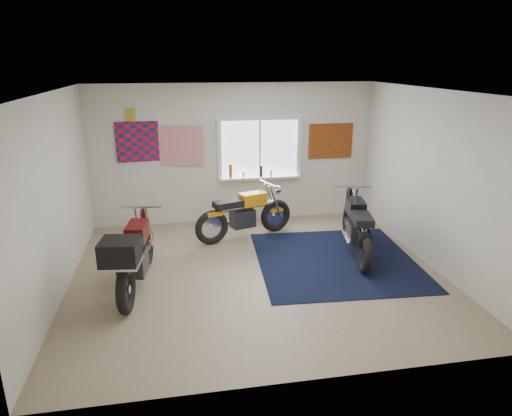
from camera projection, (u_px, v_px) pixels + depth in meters
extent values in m
plane|color=#9E896B|center=(257.00, 273.00, 6.96)|extent=(5.50, 5.50, 0.00)
plane|color=white|center=(257.00, 91.00, 6.12)|extent=(5.50, 5.50, 0.00)
plane|color=silver|center=(234.00, 154.00, 8.88)|extent=(5.50, 0.00, 5.50)
plane|color=silver|center=(305.00, 259.00, 4.20)|extent=(5.50, 0.00, 5.50)
plane|color=silver|center=(54.00, 198.00, 6.08)|extent=(0.00, 5.00, 5.00)
plane|color=silver|center=(433.00, 180.00, 7.00)|extent=(0.00, 5.00, 5.00)
cube|color=black|center=(336.00, 260.00, 7.40)|extent=(2.65, 2.74, 0.01)
cube|color=white|center=(259.00, 148.00, 8.92)|extent=(1.50, 0.02, 1.10)
cube|color=white|center=(260.00, 118.00, 8.72)|extent=(1.66, 0.06, 0.08)
cube|color=white|center=(260.00, 178.00, 9.09)|extent=(1.66, 0.06, 0.08)
cube|color=white|center=(219.00, 150.00, 8.77)|extent=(0.08, 0.06, 1.10)
cube|color=white|center=(299.00, 147.00, 9.04)|extent=(0.08, 0.06, 1.10)
cube|color=white|center=(260.00, 149.00, 8.91)|extent=(0.04, 0.06, 1.10)
cube|color=white|center=(260.00, 178.00, 9.03)|extent=(1.60, 0.16, 0.04)
cylinder|color=#8D4914|center=(231.00, 171.00, 8.87)|extent=(0.07, 0.07, 0.28)
cylinder|color=silver|center=(243.00, 174.00, 8.94)|extent=(0.06, 0.06, 0.12)
cylinder|color=black|center=(261.00, 171.00, 8.98)|extent=(0.06, 0.06, 0.22)
cylinder|color=gold|center=(271.00, 173.00, 9.03)|extent=(0.05, 0.05, 0.14)
plane|color=red|center=(144.00, 142.00, 8.49)|extent=(1.00, 0.07, 1.00)
plane|color=red|center=(179.00, 146.00, 8.61)|extent=(0.90, 0.09, 0.90)
cube|color=#A59D2F|center=(130.00, 115.00, 8.30)|extent=(0.18, 0.02, 0.24)
cube|color=#A54C14|center=(331.00, 141.00, 9.13)|extent=(0.90, 0.03, 0.70)
torus|color=black|center=(276.00, 216.00, 8.58)|extent=(0.63, 0.32, 0.63)
torus|color=black|center=(212.00, 227.00, 7.97)|extent=(0.63, 0.32, 0.63)
cylinder|color=silver|center=(276.00, 216.00, 8.58)|extent=(0.13, 0.12, 0.10)
cylinder|color=silver|center=(212.00, 227.00, 7.97)|extent=(0.13, 0.12, 0.10)
cylinder|color=silver|center=(245.00, 207.00, 8.19)|extent=(1.14, 0.46, 0.08)
cube|color=#2F2F32|center=(243.00, 218.00, 8.24)|extent=(0.48, 0.38, 0.32)
cylinder|color=silver|center=(239.00, 221.00, 8.39)|extent=(0.51, 0.23, 0.07)
cube|color=orange|center=(253.00, 199.00, 8.23)|extent=(0.52, 0.38, 0.22)
cube|color=black|center=(228.00, 204.00, 8.01)|extent=(0.57, 0.42, 0.11)
cube|color=orange|center=(214.00, 213.00, 7.92)|extent=(0.31, 0.23, 0.07)
cube|color=orange|center=(276.00, 210.00, 8.55)|extent=(0.29, 0.21, 0.05)
cylinder|color=silver|center=(268.00, 184.00, 8.30)|extent=(0.22, 0.56, 0.03)
cylinder|color=silver|center=(277.00, 190.00, 8.44)|extent=(0.14, 0.17, 0.15)
torus|color=black|center=(348.00, 222.00, 8.24)|extent=(0.25, 0.65, 0.63)
torus|color=black|center=(365.00, 253.00, 6.90)|extent=(0.25, 0.65, 0.63)
cylinder|color=silver|center=(348.00, 222.00, 8.24)|extent=(0.12, 0.13, 0.11)
cylinder|color=silver|center=(365.00, 253.00, 6.90)|extent=(0.12, 0.13, 0.11)
cylinder|color=silver|center=(357.00, 219.00, 7.47)|extent=(0.34, 1.26, 0.09)
cube|color=#2F2F32|center=(357.00, 232.00, 7.49)|extent=(0.36, 0.50, 0.34)
cylinder|color=silver|center=(347.00, 238.00, 7.53)|extent=(0.18, 0.56, 0.07)
cube|color=black|center=(356.00, 207.00, 7.60)|extent=(0.35, 0.54, 0.24)
cube|color=black|center=(362.00, 219.00, 7.10)|extent=(0.38, 0.60, 0.12)
cube|color=black|center=(365.00, 234.00, 6.85)|extent=(0.22, 0.33, 0.08)
cube|color=black|center=(349.00, 216.00, 8.20)|extent=(0.19, 0.30, 0.05)
cylinder|color=silver|center=(353.00, 186.00, 7.84)|extent=(0.62, 0.16, 0.04)
cylinder|color=silver|center=(350.00, 192.00, 8.08)|extent=(0.18, 0.13, 0.16)
torus|color=black|center=(146.00, 246.00, 7.14)|extent=(0.22, 0.67, 0.66)
torus|color=black|center=(126.00, 289.00, 5.80)|extent=(0.22, 0.67, 0.66)
cylinder|color=silver|center=(146.00, 246.00, 7.14)|extent=(0.11, 0.12, 0.11)
cylinder|color=silver|center=(126.00, 289.00, 5.80)|extent=(0.11, 0.12, 0.11)
cylinder|color=silver|center=(135.00, 246.00, 6.37)|extent=(0.26, 1.27, 0.09)
cube|color=#2F2F32|center=(136.00, 262.00, 6.39)|extent=(0.34, 0.49, 0.34)
cylinder|color=silver|center=(125.00, 269.00, 6.42)|extent=(0.14, 0.56, 0.07)
cube|color=#460C0B|center=(137.00, 232.00, 6.50)|extent=(0.33, 0.53, 0.24)
cube|color=black|center=(129.00, 248.00, 6.00)|extent=(0.35, 0.59, 0.12)
cube|color=#460C0B|center=(125.00, 267.00, 5.76)|extent=(0.20, 0.32, 0.08)
cube|color=#460C0B|center=(146.00, 239.00, 7.10)|extent=(0.18, 0.30, 0.05)
cylinder|color=silver|center=(140.00, 207.00, 6.75)|extent=(0.62, 0.12, 0.04)
cylinder|color=silver|center=(144.00, 213.00, 6.99)|extent=(0.17, 0.12, 0.16)
cube|color=black|center=(120.00, 252.00, 5.53)|extent=(0.51, 0.48, 0.30)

